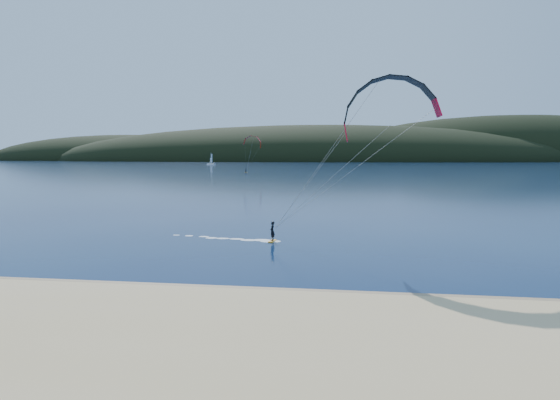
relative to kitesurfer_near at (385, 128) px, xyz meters
name	(u,v)px	position (x,y,z in m)	size (l,w,h in m)	color
ground	(172,317)	(-11.55, -18.64, -10.26)	(1800.00, 1800.00, 0.00)	#08183C
wet_sand	(200,291)	(-11.55, -14.14, -10.21)	(220.00, 2.50, 0.10)	#856C4D
headland	(344,161)	(-10.92, 726.65, -10.26)	(1200.00, 310.00, 140.00)	black
kitesurfer_near	(385,128)	(0.00, 0.00, 0.00)	(25.38, 6.17, 14.66)	orange
kitesurfer_far	(252,145)	(-48.64, 184.08, 2.86)	(9.15, 6.46, 16.16)	orange
sailboat	(211,164)	(-127.61, 384.36, -9.42)	(8.17, 5.09, 11.37)	white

